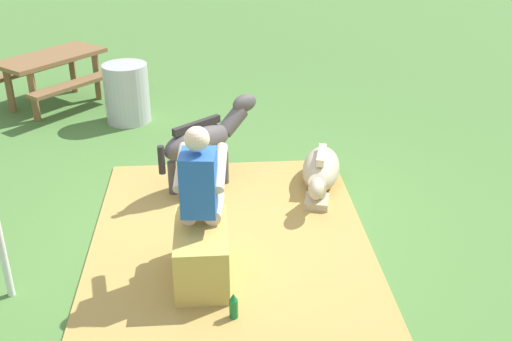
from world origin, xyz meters
TOP-DOWN VIEW (x-y plane):
  - ground_plane at (0.00, 0.00)m, footprint 24.00×24.00m
  - hay_patch at (-0.30, 0.05)m, footprint 3.30×2.59m
  - hay_bale at (-0.89, 0.31)m, footprint 0.79×0.44m
  - person_seated at (-0.73, 0.30)m, footprint 0.69×0.46m
  - pony_standing at (0.81, 0.28)m, footprint 0.99×1.12m
  - pony_lying at (0.71, -0.97)m, footprint 1.36×0.60m
  - soda_bottle at (-1.42, 0.07)m, footprint 0.07×0.07m
  - water_barrel at (2.85, 1.33)m, footprint 0.60×0.60m
  - picnic_bench at (3.56, 2.45)m, footprint 1.98×1.96m

SIDE VIEW (x-z plane):
  - ground_plane at x=0.00m, z-range 0.00..0.00m
  - hay_patch at x=-0.30m, z-range 0.00..0.02m
  - soda_bottle at x=-1.42m, z-range 0.00..0.24m
  - pony_lying at x=0.71m, z-range -0.02..0.40m
  - hay_bale at x=-0.89m, z-range 0.00..0.51m
  - water_barrel at x=2.85m, z-range 0.00..0.80m
  - pony_standing at x=0.81m, z-range 0.10..1.02m
  - picnic_bench at x=3.56m, z-range 0.20..0.95m
  - person_seated at x=-0.73m, z-range 0.08..1.47m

